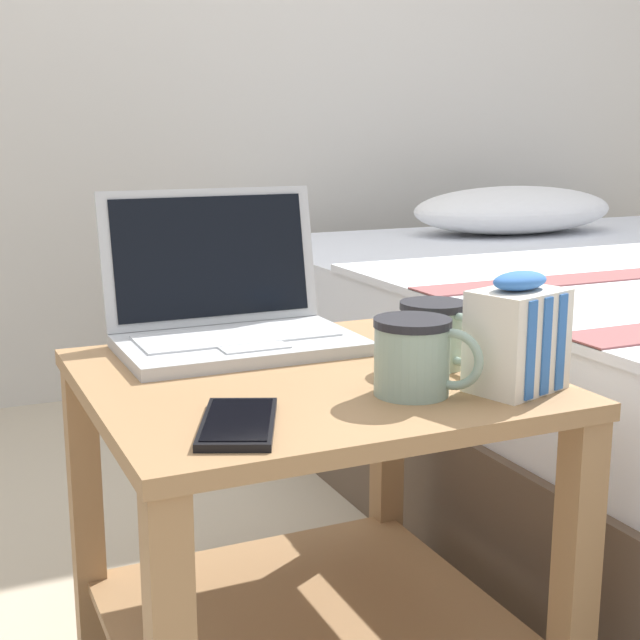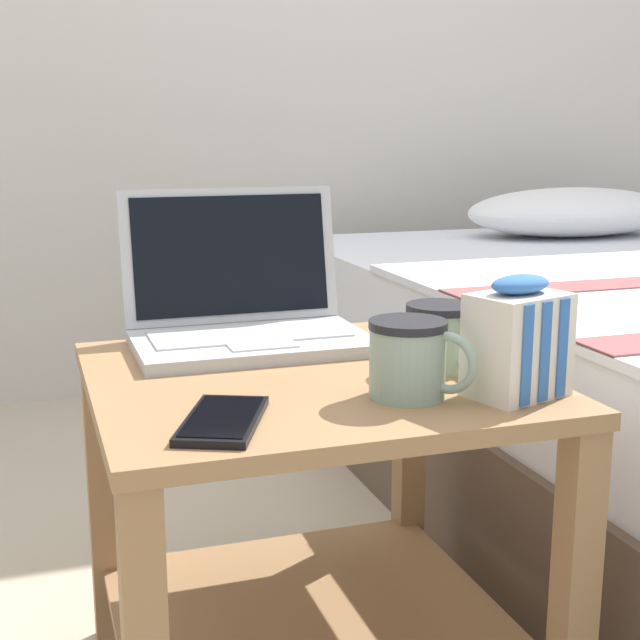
# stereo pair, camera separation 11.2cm
# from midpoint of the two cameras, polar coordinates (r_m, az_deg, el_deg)

# --- Properties ---
(bedside_table) EXTENTS (0.57, 0.54, 0.48)m
(bedside_table) POSITION_cam_midpoint_polar(r_m,az_deg,el_deg) (1.23, 2.03, -11.16)
(bedside_table) COLOR #997047
(bedside_table) RESTS_ON ground_plane
(laptop) EXTENTS (0.34, 0.26, 0.23)m
(laptop) POSITION_cam_midpoint_polar(r_m,az_deg,el_deg) (1.33, -2.44, 0.46)
(laptop) COLOR #B7BABC
(laptop) RESTS_ON bedside_table
(mug_front_left) EXTENTS (0.09, 0.13, 0.09)m
(mug_front_left) POSITION_cam_midpoint_polar(r_m,az_deg,el_deg) (1.20, 10.43, -0.88)
(mug_front_left) COLOR #8CA593
(mug_front_left) RESTS_ON bedside_table
(mug_front_right) EXTENTS (0.11, 0.12, 0.09)m
(mug_front_right) POSITION_cam_midpoint_polar(r_m,az_deg,el_deg) (1.07, 8.78, -2.26)
(mug_front_right) COLOR #8CA593
(mug_front_right) RESTS_ON bedside_table
(snack_bag) EXTENTS (0.13, 0.11, 0.15)m
(snack_bag) POSITION_cam_midpoint_polar(r_m,az_deg,el_deg) (1.10, 15.43, -1.32)
(snack_bag) COLOR silver
(snack_bag) RESTS_ON bedside_table
(cell_phone) EXTENTS (0.13, 0.18, 0.01)m
(cell_phone) POSITION_cam_midpoint_polar(r_m,az_deg,el_deg) (0.97, -2.97, -6.46)
(cell_phone) COLOR black
(cell_phone) RESTS_ON bedside_table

